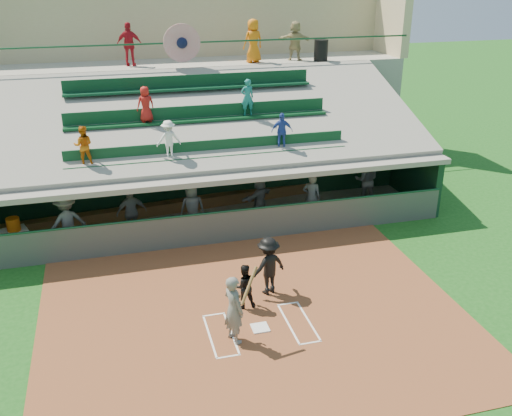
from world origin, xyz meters
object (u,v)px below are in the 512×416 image
object	(u,v)px
batter_at_plate	(234,309)
catcher	(244,286)
water_cooler	(13,224)
trash_bin	(321,50)
white_table	(14,241)
home_plate	(260,328)

from	to	relation	value
batter_at_plate	catcher	world-z (taller)	batter_at_plate
water_cooler	trash_bin	size ratio (longest dim) A/B	0.46
batter_at_plate	trash_bin	bearing A→B (deg)	61.48
white_table	trash_bin	size ratio (longest dim) A/B	0.94
catcher	white_table	bearing A→B (deg)	-37.98
white_table	water_cooler	xyz separation A→B (m)	(0.06, -0.03, 0.58)
home_plate	water_cooler	distance (m)	8.85
water_cooler	trash_bin	xyz separation A→B (m)	(12.51, 6.25, 4.06)
catcher	water_cooler	world-z (taller)	catcher
batter_at_plate	home_plate	bearing A→B (deg)	22.17
catcher	home_plate	bearing A→B (deg)	98.13
home_plate	white_table	world-z (taller)	white_table
water_cooler	trash_bin	distance (m)	14.56
trash_bin	batter_at_plate	bearing A→B (deg)	-118.52
white_table	water_cooler	bearing A→B (deg)	-48.07
batter_at_plate	catcher	size ratio (longest dim) A/B	1.56
white_table	trash_bin	distance (m)	14.77
home_plate	batter_at_plate	xyz separation A→B (m)	(-0.74, -0.30, 0.88)
home_plate	catcher	world-z (taller)	catcher
catcher	trash_bin	size ratio (longest dim) A/B	1.39
home_plate	trash_bin	bearing A→B (deg)	63.60
catcher	trash_bin	distance (m)	13.56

